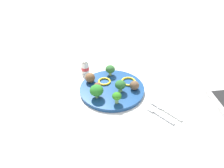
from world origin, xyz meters
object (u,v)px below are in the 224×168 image
Objects in this scene: broccoli_floret_mid_right at (117,97)px; meatball_back_right at (98,86)px; pepper_ring_near_rim at (104,81)px; yogurt_bottle at (85,67)px; pepper_ring_mid_left at (128,81)px; plate at (112,89)px; meatball_front_right at (134,85)px; fork at (159,114)px; broccoli_floret_back_right at (97,91)px; napkin at (163,114)px; broccoli_floret_front_left at (120,85)px; meatball_near_rim at (90,78)px; knife at (165,110)px; broccoli_floret_near_rim at (110,69)px.

meatball_back_right is (0.12, -0.01, -0.01)m from broccoli_floret_mid_right.
yogurt_bottle is at bearing -2.36° from pepper_ring_near_rim.
broccoli_floret_mid_right is 0.15m from pepper_ring_mid_left.
pepper_ring_near_rim reaches higher than plate.
meatball_front_right is 0.17m from fork.
napkin is at bearing -153.22° from broccoli_floret_back_right.
broccoli_floret_mid_right is 0.07m from broccoli_floret_front_left.
yogurt_bottle reaches higher than meatball_near_rim.
pepper_ring_near_rim is at bearing 22.43° from meatball_front_right.
pepper_ring_near_rim is at bearing 1.57° from fork.
knife is (-0.34, -0.09, -0.03)m from meatball_near_rim.
plate is 0.11m from meatball_near_rim.
broccoli_floret_front_left is at bearing -170.71° from plate.
pepper_ring_near_rim is at bearing -72.05° from meatball_back_right.
meatball_near_rim is at bearing 43.10° from pepper_ring_mid_left.
meatball_near_rim is (0.10, 0.04, 0.03)m from plate.
broccoli_floret_front_left is 0.10m from meatball_back_right.
napkin is at bearing -151.48° from broccoli_floret_mid_right.
broccoli_floret_back_right is 0.16m from meatball_front_right.
yogurt_bottle is (0.20, -0.10, -0.02)m from broccoli_floret_back_right.
broccoli_floret_near_rim reaches higher than meatball_back_right.
pepper_ring_mid_left is 0.21m from knife.
broccoli_floret_back_right reaches higher than broccoli_floret_near_rim.
pepper_ring_mid_left is 0.97× the size of yogurt_bottle.
broccoli_floret_front_left is 0.10m from broccoli_floret_back_right.
broccoli_floret_mid_right is at bearing 141.95° from broccoli_floret_near_rim.
knife is (-0.21, 0.03, -0.01)m from pepper_ring_mid_left.
plate is at bearing 7.36° from napkin.
broccoli_floret_front_left reaches higher than broccoli_floret_near_rim.
plate is 0.06m from broccoli_floret_front_left.
pepper_ring_mid_left reaches higher than napkin.
broccoli_floret_back_right is at bearing 153.23° from meatball_near_rim.
broccoli_floret_mid_right is at bearing 155.00° from pepper_ring_near_rim.
broccoli_floret_front_left reaches higher than plate.
yogurt_bottle is (0.27, 0.05, -0.01)m from meatball_front_right.
knife is (-0.16, -0.11, -0.04)m from broccoli_floret_mid_right.
yogurt_bottle reaches higher than knife.
meatball_front_right is 0.17m from napkin.
yogurt_bottle reaches higher than fork.
meatball_front_right reaches higher than plate.
yogurt_bottle is at bearing -3.45° from plate.
broccoli_floret_mid_right is at bearing 144.97° from plate.
meatball_near_rim reaches higher than napkin.
plate is at bearing 9.29° from broccoli_floret_front_left.
fork is (-0.15, -0.07, -0.04)m from broccoli_floret_mid_right.
broccoli_floret_front_left is 0.10m from pepper_ring_near_rim.
broccoli_floret_front_left is 0.36× the size of knife.
plate is at bearing -124.98° from meatball_back_right.
pepper_ring_mid_left is 0.45× the size of knife.
napkin is at bearing -114.38° from fork.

